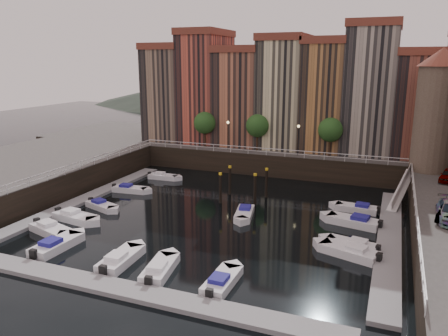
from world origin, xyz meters
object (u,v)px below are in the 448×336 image
at_px(corner_tower, 437,109).
at_px(gangway, 402,188).
at_px(boat_left_0, 50,229).
at_px(boat_left_2, 101,206).
at_px(mooring_pilings, 243,186).
at_px(boat_left_1, 75,217).

bearing_deg(corner_tower, gangway, -122.80).
height_order(corner_tower, boat_left_0, corner_tower).
distance_m(boat_left_0, boat_left_2, 7.48).
bearing_deg(boat_left_2, mooring_pilings, 52.10).
relative_size(boat_left_0, boat_left_2, 1.17).
distance_m(corner_tower, boat_left_0, 42.40).
bearing_deg(gangway, boat_left_2, -156.22).
bearing_deg(boat_left_2, gangway, 42.79).
bearing_deg(mooring_pilings, boat_left_0, -129.28).
height_order(gangway, boat_left_0, gangway).
bearing_deg(boat_left_1, corner_tower, 41.72).
height_order(boat_left_1, boat_left_2, boat_left_1).
xyz_separation_m(gangway, boat_left_0, (-29.82, -20.61, -1.53)).
height_order(boat_left_0, boat_left_2, boat_left_0).
bearing_deg(boat_left_0, mooring_pilings, 67.31).
distance_m(corner_tower, boat_left_2, 38.44).
distance_m(corner_tower, mooring_pilings, 23.27).
bearing_deg(boat_left_1, gangway, 38.12).
height_order(mooring_pilings, boat_left_1, mooring_pilings).
relative_size(mooring_pilings, boat_left_0, 0.92).
relative_size(boat_left_1, boat_left_2, 1.19).
bearing_deg(boat_left_0, boat_left_2, 106.46).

